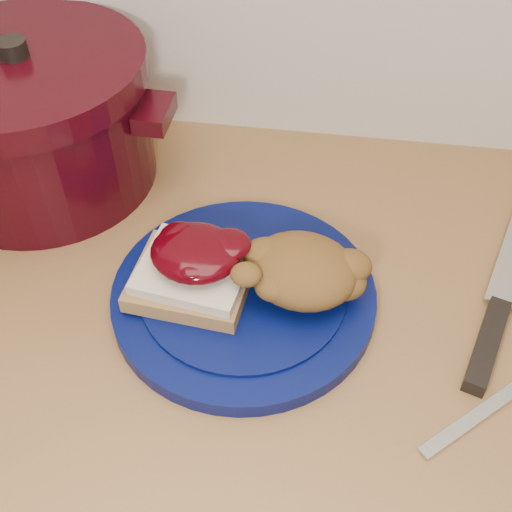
# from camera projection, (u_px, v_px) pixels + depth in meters

# --- Properties ---
(base_cabinet) EXTENTS (4.00, 0.60, 0.86)m
(base_cabinet) POSITION_uv_depth(u_px,v_px,m) (278.00, 486.00, 1.02)
(base_cabinet) COLOR beige
(base_cabinet) RESTS_ON floor
(plate) EXTENTS (0.32, 0.32, 0.02)m
(plate) POSITION_uv_depth(u_px,v_px,m) (244.00, 295.00, 0.67)
(plate) COLOR #040B42
(plate) RESTS_ON wood_countertop
(sandwich) EXTENTS (0.13, 0.11, 0.06)m
(sandwich) POSITION_uv_depth(u_px,v_px,m) (194.00, 267.00, 0.65)
(sandwich) COLOR olive
(sandwich) RESTS_ON plate
(stuffing_mound) EXTENTS (0.13, 0.12, 0.06)m
(stuffing_mound) POSITION_uv_depth(u_px,v_px,m) (302.00, 270.00, 0.64)
(stuffing_mound) COLOR brown
(stuffing_mound) RESTS_ON plate
(chef_knife) EXTENTS (0.12, 0.30, 0.02)m
(chef_knife) POSITION_uv_depth(u_px,v_px,m) (496.00, 315.00, 0.65)
(chef_knife) COLOR black
(chef_knife) RESTS_ON wood_countertop
(butter_knife) EXTENTS (0.13, 0.12, 0.00)m
(butter_knife) POSITION_uv_depth(u_px,v_px,m) (489.00, 407.00, 0.59)
(butter_knife) COLOR silver
(butter_knife) RESTS_ON wood_countertop
(dutch_oven) EXTENTS (0.34, 0.29, 0.18)m
(dutch_oven) POSITION_uv_depth(u_px,v_px,m) (33.00, 119.00, 0.76)
(dutch_oven) COLOR black
(dutch_oven) RESTS_ON wood_countertop
(pepper_grinder) EXTENTS (0.06, 0.06, 0.13)m
(pepper_grinder) POSITION_uv_depth(u_px,v_px,m) (33.00, 132.00, 0.77)
(pepper_grinder) COLOR black
(pepper_grinder) RESTS_ON wood_countertop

